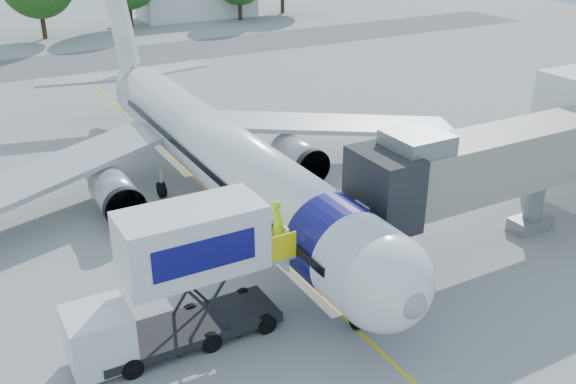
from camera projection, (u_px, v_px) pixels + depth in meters
ground at (250, 229)px, 32.83m from camera, size 160.00×160.00×0.00m
guidance_line at (250, 229)px, 32.83m from camera, size 0.15×70.00×0.01m
taxiway_strip at (71, 63)px, 66.19m from camera, size 120.00×10.00×0.01m
aircraft at (215, 151)px, 34.88m from camera, size 34.17×37.73×11.35m
jet_bridge at (474, 168)px, 29.00m from camera, size 13.90×3.20×6.60m
catering_hiloader at (178, 280)px, 23.35m from camera, size 8.55×2.44×5.50m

